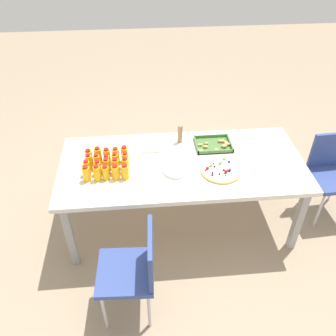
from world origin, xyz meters
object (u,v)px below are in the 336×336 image
juice_bottle_4 (125,172)px  fruit_pizza (221,170)px  juice_bottle_0 (86,174)px  juice_bottle_14 (126,160)px  juice_bottle_7 (107,166)px  juice_bottle_18 (116,155)px  napkin_stack (151,147)px  juice_bottle_8 (116,166)px  juice_bottle_10 (89,162)px  juice_bottle_15 (89,157)px  juice_bottle_13 (115,161)px  cardboard_tube (180,134)px  juice_bottle_2 (106,173)px  juice_bottle_19 (125,154)px  juice_bottle_5 (87,168)px  juice_bottle_9 (125,165)px  juice_bottle_17 (107,155)px  plate_stack (176,171)px  juice_bottle_6 (98,168)px  chair_near_left (135,268)px  party_table (182,168)px  juice_bottle_3 (116,172)px  juice_bottle_16 (98,155)px  juice_bottle_12 (107,162)px  juice_bottle_11 (97,162)px  snack_tray (214,145)px  chair_end (332,170)px  juice_bottle_1 (97,173)px

juice_bottle_4 → fruit_pizza: bearing=0.9°
juice_bottle_0 → juice_bottle_14: juice_bottle_14 is taller
juice_bottle_7 → juice_bottle_18: same height
juice_bottle_0 → napkin_stack: 0.66m
juice_bottle_8 → juice_bottle_10: 0.23m
juice_bottle_0 → juice_bottle_15: bearing=89.7°
juice_bottle_13 → cardboard_tube: (0.58, 0.32, 0.02)m
juice_bottle_2 → juice_bottle_19: 0.27m
juice_bottle_5 → juice_bottle_10: juice_bottle_10 is taller
juice_bottle_9 → juice_bottle_17: (-0.16, 0.15, -0.00)m
plate_stack → cardboard_tube: bearing=78.9°
juice_bottle_6 → juice_bottle_8: (0.14, 0.00, 0.01)m
chair_near_left → fruit_pizza: (0.73, 0.71, 0.25)m
juice_bottle_19 → party_table: bearing=-8.7°
juice_bottle_3 → juice_bottle_16: juice_bottle_16 is taller
juice_bottle_16 → juice_bottle_18: juice_bottle_16 is taller
juice_bottle_8 → juice_bottle_12: bearing=136.4°
juice_bottle_6 → juice_bottle_2: bearing=-47.4°
party_table → juice_bottle_16: size_ratio=13.89×
party_table → napkin_stack: (-0.25, 0.24, 0.07)m
juice_bottle_11 → plate_stack: bearing=-9.4°
juice_bottle_0 → cardboard_tube: 0.93m
juice_bottle_9 → juice_bottle_11: size_ratio=1.00×
snack_tray → juice_bottle_14: bearing=-164.0°
juice_bottle_14 → napkin_stack: size_ratio=0.97×
juice_bottle_15 → chair_near_left: bearing=-69.1°
chair_near_left → juice_bottle_16: size_ratio=5.53×
fruit_pizza → juice_bottle_12: bearing=171.5°
juice_bottle_3 → juice_bottle_8: juice_bottle_8 is taller
juice_bottle_9 → juice_bottle_15: 0.34m
juice_bottle_4 → snack_tray: (0.80, 0.38, -0.05)m
juice_bottle_3 → juice_bottle_13: juice_bottle_13 is taller
juice_bottle_2 → juice_bottle_19: (0.15, 0.23, 0.01)m
chair_end → juice_bottle_6: (-2.13, -0.15, 0.29)m
juice_bottle_15 → snack_tray: size_ratio=0.43×
juice_bottle_3 → juice_bottle_8: bearing=91.1°
chair_end → juice_bottle_8: (-1.99, -0.14, 0.30)m
chair_near_left → juice_bottle_5: juice_bottle_5 is taller
juice_bottle_4 → fruit_pizza: juice_bottle_4 is taller
fruit_pizza → snack_tray: bearing=87.7°
napkin_stack → juice_bottle_9: bearing=-125.8°
party_table → juice_bottle_6: 0.72m
juice_bottle_5 → juice_bottle_15: 0.15m
chair_near_left → napkin_stack: chair_near_left is taller
juice_bottle_13 → juice_bottle_17: juice_bottle_13 is taller
juice_bottle_16 → napkin_stack: juice_bottle_16 is taller
juice_bottle_12 → juice_bottle_16: 0.11m
chair_near_left → napkin_stack: (0.18, 1.09, 0.24)m
juice_bottle_0 → juice_bottle_3: size_ratio=1.03×
juice_bottle_1 → juice_bottle_19: size_ratio=0.97×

